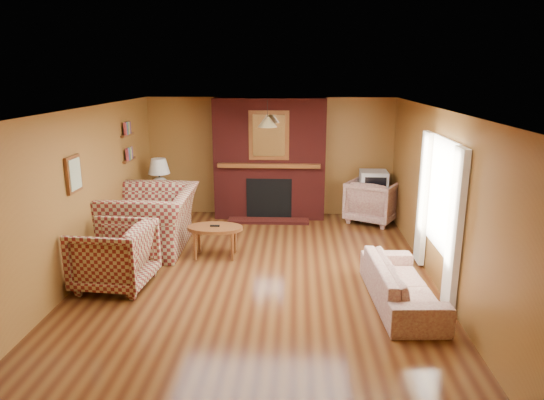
# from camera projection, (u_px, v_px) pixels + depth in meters

# --- Properties ---
(floor) EXTENTS (6.50, 6.50, 0.00)m
(floor) POSITION_uv_depth(u_px,v_px,m) (258.00, 275.00, 7.10)
(floor) COLOR #421F0E
(floor) RESTS_ON ground
(ceiling) EXTENTS (6.50, 6.50, 0.00)m
(ceiling) POSITION_uv_depth(u_px,v_px,m) (257.00, 109.00, 6.48)
(ceiling) COLOR white
(ceiling) RESTS_ON wall_back
(wall_back) EXTENTS (6.50, 0.00, 6.50)m
(wall_back) POSITION_uv_depth(u_px,v_px,m) (270.00, 157.00, 9.93)
(wall_back) COLOR olive
(wall_back) RESTS_ON floor
(wall_front) EXTENTS (6.50, 0.00, 6.50)m
(wall_front) POSITION_uv_depth(u_px,v_px,m) (224.00, 303.00, 3.65)
(wall_front) COLOR olive
(wall_front) RESTS_ON floor
(wall_left) EXTENTS (0.00, 6.50, 6.50)m
(wall_left) POSITION_uv_depth(u_px,v_px,m) (83.00, 194.00, 6.91)
(wall_left) COLOR olive
(wall_left) RESTS_ON floor
(wall_right) EXTENTS (0.00, 6.50, 6.50)m
(wall_right) POSITION_uv_depth(u_px,v_px,m) (439.00, 198.00, 6.67)
(wall_right) COLOR olive
(wall_right) RESTS_ON floor
(fireplace) EXTENTS (2.20, 0.82, 2.40)m
(fireplace) POSITION_uv_depth(u_px,v_px,m) (270.00, 160.00, 9.68)
(fireplace) COLOR #48120F
(fireplace) RESTS_ON floor
(window_right) EXTENTS (0.10, 1.85, 2.00)m
(window_right) POSITION_uv_depth(u_px,v_px,m) (439.00, 207.00, 6.50)
(window_right) COLOR beige
(window_right) RESTS_ON wall_right
(bookshelf) EXTENTS (0.09, 0.55, 0.71)m
(bookshelf) POSITION_uv_depth(u_px,v_px,m) (130.00, 143.00, 8.62)
(bookshelf) COLOR brown
(bookshelf) RESTS_ON wall_left
(botanical_print) EXTENTS (0.05, 0.40, 0.50)m
(botanical_print) POSITION_uv_depth(u_px,v_px,m) (74.00, 174.00, 6.53)
(botanical_print) COLOR brown
(botanical_print) RESTS_ON wall_left
(pendant_light) EXTENTS (0.36, 0.36, 0.48)m
(pendant_light) POSITION_uv_depth(u_px,v_px,m) (267.00, 122.00, 8.81)
(pendant_light) COLOR black
(pendant_light) RESTS_ON ceiling
(plaid_loveseat) EXTENTS (1.42, 1.62, 1.02)m
(plaid_loveseat) POSITION_uv_depth(u_px,v_px,m) (152.00, 220.00, 8.02)
(plaid_loveseat) COLOR maroon
(plaid_loveseat) RESTS_ON floor
(plaid_armchair) EXTENTS (1.06, 1.03, 0.90)m
(plaid_armchair) POSITION_uv_depth(u_px,v_px,m) (114.00, 256.00, 6.63)
(plaid_armchair) COLOR maroon
(plaid_armchair) RESTS_ON floor
(floral_sofa) EXTENTS (0.83, 1.87, 0.54)m
(floral_sofa) POSITION_uv_depth(u_px,v_px,m) (402.00, 284.00, 6.19)
(floral_sofa) COLOR #C3B797
(floral_sofa) RESTS_ON floor
(floral_armchair) EXTENTS (1.23, 1.24, 0.84)m
(floral_armchair) POSITION_uv_depth(u_px,v_px,m) (373.00, 201.00, 9.55)
(floral_armchair) COLOR #C3B797
(floral_armchair) RESTS_ON floor
(coffee_table) EXTENTS (0.89, 0.55, 0.53)m
(coffee_table) POSITION_uv_depth(u_px,v_px,m) (215.00, 230.00, 7.71)
(coffee_table) COLOR brown
(coffee_table) RESTS_ON floor
(side_table) EXTENTS (0.46, 0.46, 0.60)m
(side_table) POSITION_uv_depth(u_px,v_px,m) (161.00, 208.00, 9.49)
(side_table) COLOR brown
(side_table) RESTS_ON floor
(table_lamp) EXTENTS (0.42, 0.42, 0.69)m
(table_lamp) POSITION_uv_depth(u_px,v_px,m) (159.00, 174.00, 9.31)
(table_lamp) COLOR silver
(table_lamp) RESTS_ON side_table
(tv_stand) EXTENTS (0.51, 0.47, 0.53)m
(tv_stand) POSITION_uv_depth(u_px,v_px,m) (372.00, 208.00, 9.63)
(tv_stand) COLOR black
(tv_stand) RESTS_ON floor
(crt_tv) EXTENTS (0.54, 0.54, 0.48)m
(crt_tv) POSITION_uv_depth(u_px,v_px,m) (373.00, 183.00, 9.50)
(crt_tv) COLOR #B0B3B9
(crt_tv) RESTS_ON tv_stand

